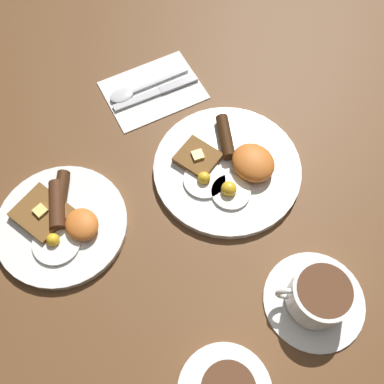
{
  "coord_description": "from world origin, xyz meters",
  "views": [
    {
      "loc": [
        -0.31,
        0.28,
        0.74
      ],
      "look_at": [
        -0.01,
        0.09,
        0.03
      ],
      "focal_mm": 42.0,
      "sensor_mm": 36.0,
      "label": 1
    }
  ],
  "objects_px": {
    "breakfast_plate_near": "(229,168)",
    "spoon": "(130,92)",
    "breakfast_plate_far": "(61,222)",
    "knife": "(161,90)",
    "teacup_near": "(318,297)"
  },
  "relations": [
    {
      "from": "teacup_near",
      "to": "breakfast_plate_far",
      "type": "bearing_deg",
      "value": 38.71
    },
    {
      "from": "breakfast_plate_far",
      "to": "breakfast_plate_near",
      "type": "bearing_deg",
      "value": -103.5
    },
    {
      "from": "breakfast_plate_near",
      "to": "knife",
      "type": "xyz_separation_m",
      "value": [
        0.23,
        0.01,
        -0.01
      ]
    },
    {
      "from": "teacup_near",
      "to": "spoon",
      "type": "xyz_separation_m",
      "value": [
        0.53,
        0.03,
        -0.02
      ]
    },
    {
      "from": "breakfast_plate_far",
      "to": "knife",
      "type": "distance_m",
      "value": 0.34
    },
    {
      "from": "breakfast_plate_near",
      "to": "breakfast_plate_far",
      "type": "height_order",
      "value": "breakfast_plate_near"
    },
    {
      "from": "breakfast_plate_far",
      "to": "spoon",
      "type": "bearing_deg",
      "value": -53.03
    },
    {
      "from": "breakfast_plate_near",
      "to": "teacup_near",
      "type": "xyz_separation_m",
      "value": [
        -0.28,
        0.03,
        0.02
      ]
    },
    {
      "from": "breakfast_plate_near",
      "to": "breakfast_plate_far",
      "type": "distance_m",
      "value": 0.32
    },
    {
      "from": "breakfast_plate_near",
      "to": "spoon",
      "type": "relative_size",
      "value": 1.55
    },
    {
      "from": "knife",
      "to": "spoon",
      "type": "bearing_deg",
      "value": -20.72
    },
    {
      "from": "breakfast_plate_near",
      "to": "teacup_near",
      "type": "height_order",
      "value": "teacup_near"
    },
    {
      "from": "breakfast_plate_near",
      "to": "spoon",
      "type": "bearing_deg",
      "value": 13.6
    },
    {
      "from": "breakfast_plate_far",
      "to": "teacup_near",
      "type": "relative_size",
      "value": 1.39
    },
    {
      "from": "breakfast_plate_near",
      "to": "breakfast_plate_far",
      "type": "bearing_deg",
      "value": 76.5
    }
  ]
}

